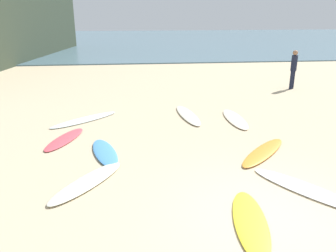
{
  "coord_description": "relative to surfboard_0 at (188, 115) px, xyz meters",
  "views": [
    {
      "loc": [
        -2.48,
        -4.99,
        3.61
      ],
      "look_at": [
        -1.46,
        4.56,
        0.3
      ],
      "focal_mm": 36.04,
      "sensor_mm": 36.0,
      "label": 1
    }
  ],
  "objects": [
    {
      "name": "surfboard_6",
      "position": [
        1.63,
        -5.49,
        -0.01
      ],
      "size": [
        1.94,
        2.41,
        0.06
      ],
      "primitive_type": "ellipsoid",
      "rotation": [
        0.0,
        0.0,
        0.62
      ],
      "color": "white",
      "rests_on": "ground_plane"
    },
    {
      "name": "surfboard_7",
      "position": [
        -3.98,
        -1.94,
        -0.01
      ],
      "size": [
        1.17,
        2.01,
        0.06
      ],
      "primitive_type": "ellipsoid",
      "rotation": [
        0.0,
        0.0,
        2.79
      ],
      "color": "#E34C58",
      "rests_on": "ground_plane"
    },
    {
      "name": "surfboard_5",
      "position": [
        1.46,
        -3.5,
        0.0
      ],
      "size": [
        1.99,
        2.08,
        0.08
      ],
      "primitive_type": "ellipsoid",
      "rotation": [
        0.0,
        0.0,
        2.39
      ],
      "color": "orange",
      "rests_on": "ground_plane"
    },
    {
      "name": "surfboard_2",
      "position": [
        -3.63,
        -0.1,
        -0.01
      ],
      "size": [
        2.35,
        2.11,
        0.06
      ],
      "primitive_type": "ellipsoid",
      "rotation": [
        0.0,
        0.0,
        2.27
      ],
      "color": "white",
      "rests_on": "ground_plane"
    },
    {
      "name": "surfboard_3",
      "position": [
        -2.73,
        -3.06,
        0.0
      ],
      "size": [
        1.03,
        2.03,
        0.08
      ],
      "primitive_type": "ellipsoid",
      "rotation": [
        0.0,
        0.0,
        0.26
      ],
      "color": "#4C95DE",
      "rests_on": "ground_plane"
    },
    {
      "name": "beachgoer_near",
      "position": [
        5.7,
        3.87,
        1.0
      ],
      "size": [
        0.4,
        0.4,
        1.84
      ],
      "rotation": [
        0.0,
        0.0,
        3.88
      ],
      "color": "#191E33",
      "rests_on": "ground_plane"
    },
    {
      "name": "surfboard_1",
      "position": [
        -3.0,
        -4.67,
        0.0
      ],
      "size": [
        1.75,
        2.16,
        0.09
      ],
      "primitive_type": "ellipsoid",
      "rotation": [
        0.0,
        0.0,
        -0.61
      ],
      "color": "silver",
      "rests_on": "ground_plane"
    },
    {
      "name": "surfboard_8",
      "position": [
        1.56,
        -0.59,
        -0.0
      ],
      "size": [
        0.6,
        2.33,
        0.07
      ],
      "primitive_type": "ellipsoid",
      "rotation": [
        0.0,
        0.0,
        -0.01
      ],
      "color": "#F5DFC2",
      "rests_on": "ground_plane"
    },
    {
      "name": "ocean_water",
      "position": [
        0.54,
        32.46,
        -0.0
      ],
      "size": [
        120.0,
        40.0,
        0.08
      ],
      "primitive_type": "cube",
      "color": "slate",
      "rests_on": "ground_plane"
    },
    {
      "name": "surfboard_0",
      "position": [
        0.0,
        0.0,
        0.0
      ],
      "size": [
        0.82,
        2.55,
        0.08
      ],
      "primitive_type": "ellipsoid",
      "rotation": [
        0.0,
        0.0,
        3.26
      ],
      "color": "beige",
      "rests_on": "ground_plane"
    },
    {
      "name": "ground_plane",
      "position": [
        0.54,
        -6.43,
        -0.04
      ],
      "size": [
        120.0,
        120.0,
        0.0
      ],
      "primitive_type": "plane",
      "color": "#C6B28E"
    },
    {
      "name": "surfboard_4",
      "position": [
        0.07,
        -6.47,
        -0.01
      ],
      "size": [
        0.96,
        2.17,
        0.06
      ],
      "primitive_type": "ellipsoid",
      "rotation": [
        0.0,
        0.0,
        -0.18
      ],
      "color": "yellow",
      "rests_on": "ground_plane"
    }
  ]
}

